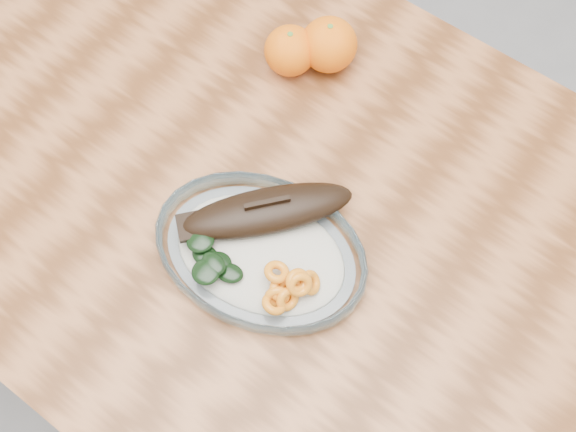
{
  "coord_description": "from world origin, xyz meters",
  "views": [
    {
      "loc": [
        0.34,
        -0.35,
        1.63
      ],
      "look_at": [
        0.1,
        -0.02,
        0.77
      ],
      "focal_mm": 45.0,
      "sensor_mm": 36.0,
      "label": 1
    }
  ],
  "objects": [
    {
      "name": "plated_meal",
      "position": [
        0.1,
        -0.08,
        0.77
      ],
      "size": [
        0.61,
        0.61,
        0.08
      ],
      "rotation": [
        0.0,
        0.0,
        0.21
      ],
      "color": "white",
      "rests_on": "dining_table"
    },
    {
      "name": "ground",
      "position": [
        0.0,
        0.0,
        0.0
      ],
      "size": [
        3.0,
        3.0,
        0.0
      ],
      "primitive_type": "plane",
      "color": "slate",
      "rests_on": "ground"
    },
    {
      "name": "orange_right",
      "position": [
        -0.01,
        0.23,
        0.79
      ],
      "size": [
        0.08,
        0.08,
        0.08
      ],
      "primitive_type": "sphere",
      "color": "#FF4805",
      "rests_on": "dining_table"
    },
    {
      "name": "dining_table",
      "position": [
        0.0,
        0.0,
        0.65
      ],
      "size": [
        1.2,
        0.8,
        0.75
      ],
      "color": "#582F14",
      "rests_on": "ground"
    },
    {
      "name": "orange_left",
      "position": [
        -0.05,
        0.19,
        0.79
      ],
      "size": [
        0.08,
        0.08,
        0.08
      ],
      "primitive_type": "sphere",
      "color": "#FF4805",
      "rests_on": "dining_table"
    }
  ]
}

